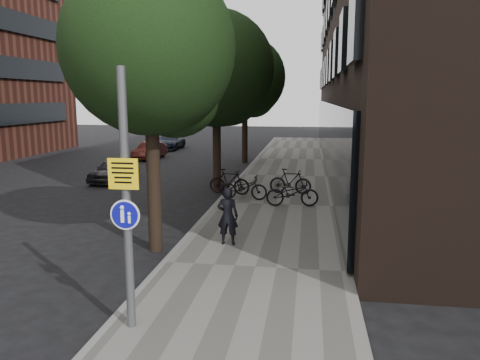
% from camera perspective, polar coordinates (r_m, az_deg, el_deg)
% --- Properties ---
extents(ground, '(120.00, 120.00, 0.00)m').
position_cam_1_polar(ground, '(8.38, -2.68, -19.11)').
color(ground, black).
rests_on(ground, ground).
extents(sidewalk, '(4.50, 60.00, 0.12)m').
position_cam_1_polar(sidewalk, '(17.68, 4.39, -3.14)').
color(sidewalk, slate).
rests_on(sidewalk, ground).
extents(curb_edge, '(0.15, 60.00, 0.13)m').
position_cam_1_polar(curb_edge, '(17.97, -2.79, -2.89)').
color(curb_edge, slate).
rests_on(curb_edge, ground).
extents(building_right_dark_brick, '(12.00, 40.00, 18.00)m').
position_cam_1_polar(building_right_dark_brick, '(30.42, 23.03, 18.58)').
color(building_right_dark_brick, black).
rests_on(building_right_dark_brick, ground).
extents(street_tree_near, '(4.40, 4.40, 7.50)m').
position_cam_1_polar(street_tree_near, '(12.51, -10.41, 14.60)').
color(street_tree_near, black).
rests_on(street_tree_near, ground).
extents(street_tree_mid, '(5.00, 5.00, 7.80)m').
position_cam_1_polar(street_tree_mid, '(20.73, -2.65, 12.88)').
color(street_tree_mid, black).
rests_on(street_tree_mid, ground).
extents(street_tree_far, '(5.00, 5.00, 7.80)m').
position_cam_1_polar(street_tree_far, '(29.60, 0.78, 12.03)').
color(street_tree_far, black).
rests_on(street_tree_far, ground).
extents(signpost, '(0.51, 0.15, 4.46)m').
position_cam_1_polar(signpost, '(8.06, -13.68, -2.49)').
color(signpost, '#595B5E').
rests_on(signpost, sidewalk).
extents(pedestrian, '(0.59, 0.39, 1.58)m').
position_cam_1_polar(pedestrian, '(12.71, -1.50, -4.40)').
color(pedestrian, black).
rests_on(pedestrian, sidewalk).
extents(parked_bike_facade_near, '(1.98, 0.87, 1.01)m').
position_cam_1_polar(parked_bike_facade_near, '(17.30, 6.40, -1.55)').
color(parked_bike_facade_near, black).
rests_on(parked_bike_facade_near, sidewalk).
extents(parked_bike_facade_far, '(1.79, 0.69, 1.05)m').
position_cam_1_polar(parked_bike_facade_far, '(19.52, 6.16, -0.16)').
color(parked_bike_facade_far, black).
rests_on(parked_bike_facade_far, sidewalk).
extents(parked_bike_curb_near, '(1.90, 0.78, 0.98)m').
position_cam_1_polar(parked_bike_curb_near, '(18.35, 0.46, -0.87)').
color(parked_bike_curb_near, black).
rests_on(parked_bike_curb_near, sidewalk).
extents(parked_bike_curb_far, '(1.83, 0.83, 1.06)m').
position_cam_1_polar(parked_bike_curb_far, '(19.34, -1.32, -0.19)').
color(parked_bike_curb_far, black).
rests_on(parked_bike_curb_far, sidewalk).
extents(parked_car_near, '(1.70, 3.45, 1.13)m').
position_cam_1_polar(parked_car_near, '(23.73, -15.13, 1.17)').
color(parked_car_near, black).
rests_on(parked_car_near, ground).
extents(parked_car_mid, '(1.51, 3.47, 1.11)m').
position_cam_1_polar(parked_car_mid, '(32.03, -10.94, 3.53)').
color(parked_car_mid, '#4D1C16').
rests_on(parked_car_mid, ground).
extents(parked_car_far, '(1.87, 4.42, 1.27)m').
position_cam_1_polar(parked_car_far, '(38.00, -8.52, 4.72)').
color(parked_car_far, '#1A2030').
rests_on(parked_car_far, ground).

